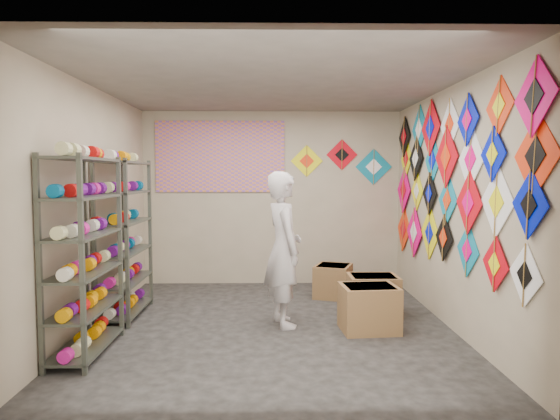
{
  "coord_description": "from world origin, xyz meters",
  "views": [
    {
      "loc": [
        0.0,
        -5.57,
        1.71
      ],
      "look_at": [
        0.1,
        0.3,
        1.3
      ],
      "focal_mm": 32.0,
      "sensor_mm": 36.0,
      "label": 1
    }
  ],
  "objects_px": {
    "shelf_rack_back": "(125,238)",
    "shelf_rack_front": "(84,255)",
    "carton_a": "(369,308)",
    "carton_c": "(333,281)",
    "shopkeeper": "(283,249)",
    "carton_b": "(373,295)"
  },
  "relations": [
    {
      "from": "shelf_rack_back",
      "to": "shelf_rack_front",
      "type": "bearing_deg",
      "value": -90.0
    },
    {
      "from": "carton_a",
      "to": "carton_c",
      "type": "relative_size",
      "value": 1.16
    },
    {
      "from": "shelf_rack_back",
      "to": "carton_a",
      "type": "height_order",
      "value": "shelf_rack_back"
    },
    {
      "from": "shopkeeper",
      "to": "carton_a",
      "type": "height_order",
      "value": "shopkeeper"
    },
    {
      "from": "shopkeeper",
      "to": "shelf_rack_front",
      "type": "bearing_deg",
      "value": 99.13
    },
    {
      "from": "shopkeeper",
      "to": "carton_c",
      "type": "xyz_separation_m",
      "value": [
        0.73,
        1.3,
        -0.65
      ]
    },
    {
      "from": "carton_a",
      "to": "carton_b",
      "type": "bearing_deg",
      "value": 69.89
    },
    {
      "from": "shopkeeper",
      "to": "carton_b",
      "type": "bearing_deg",
      "value": -86.58
    },
    {
      "from": "shelf_rack_front",
      "to": "shelf_rack_back",
      "type": "height_order",
      "value": "same"
    },
    {
      "from": "shelf_rack_back",
      "to": "carton_c",
      "type": "bearing_deg",
      "value": 18.56
    },
    {
      "from": "shelf_rack_back",
      "to": "carton_a",
      "type": "xyz_separation_m",
      "value": [
        2.85,
        -0.65,
        -0.7
      ]
    },
    {
      "from": "shopkeeper",
      "to": "carton_c",
      "type": "distance_m",
      "value": 1.63
    },
    {
      "from": "shopkeeper",
      "to": "carton_c",
      "type": "bearing_deg",
      "value": -45.05
    },
    {
      "from": "shelf_rack_front",
      "to": "carton_c",
      "type": "bearing_deg",
      "value": 39.6
    },
    {
      "from": "shopkeeper",
      "to": "carton_a",
      "type": "xyz_separation_m",
      "value": [
        0.94,
        -0.24,
        -0.62
      ]
    },
    {
      "from": "shelf_rack_front",
      "to": "carton_b",
      "type": "bearing_deg",
      "value": 22.83
    },
    {
      "from": "carton_a",
      "to": "carton_c",
      "type": "bearing_deg",
      "value": 92.94
    },
    {
      "from": "shelf_rack_front",
      "to": "carton_a",
      "type": "relative_size",
      "value": 3.15
    },
    {
      "from": "shopkeeper",
      "to": "carton_b",
      "type": "xyz_separation_m",
      "value": [
        1.11,
        0.38,
        -0.63
      ]
    },
    {
      "from": "carton_a",
      "to": "shelf_rack_back",
      "type": "bearing_deg",
      "value": 162.5
    },
    {
      "from": "carton_a",
      "to": "shelf_rack_front",
      "type": "bearing_deg",
      "value": -171.8
    },
    {
      "from": "shelf_rack_back",
      "to": "shopkeeper",
      "type": "height_order",
      "value": "shelf_rack_back"
    }
  ]
}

